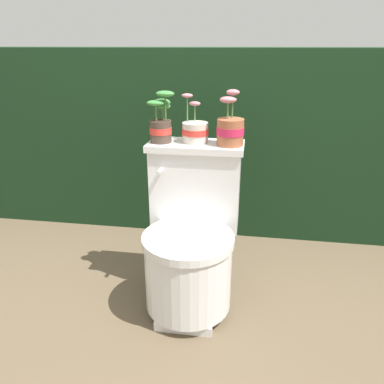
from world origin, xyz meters
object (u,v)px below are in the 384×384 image
(potted_plant_left, at_px, (161,123))
(potted_plant_midleft, at_px, (195,130))
(potted_plant_middle, at_px, (230,128))
(toilet, at_px, (191,241))

(potted_plant_left, xyz_separation_m, potted_plant_midleft, (0.16, 0.02, -0.03))
(potted_plant_left, distance_m, potted_plant_midleft, 0.16)
(potted_plant_left, distance_m, potted_plant_middle, 0.32)
(toilet, bearing_deg, potted_plant_left, 138.65)
(toilet, relative_size, potted_plant_midleft, 3.50)
(toilet, bearing_deg, potted_plant_midleft, 92.04)
(potted_plant_left, height_order, potted_plant_midleft, potted_plant_left)
(potted_plant_midleft, bearing_deg, toilet, -87.96)
(toilet, height_order, potted_plant_left, potted_plant_left)
(potted_plant_middle, bearing_deg, potted_plant_midleft, 169.66)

